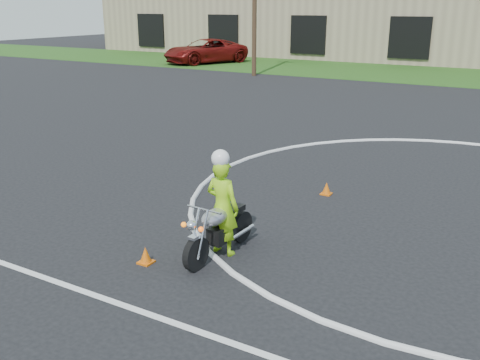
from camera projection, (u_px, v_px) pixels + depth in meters
The scene contains 5 objects.
ground at pixel (431, 256), 9.53m from camera, with size 120.00×120.00×0.00m, color black.
primary_motorcycle at pixel (219, 229), 9.41m from camera, with size 0.70×1.99×1.04m.
rider_primary_grp at pixel (222, 204), 9.39m from camera, with size 0.66×0.46×1.94m.
pickup_grp at pixel (205, 51), 40.99m from camera, with size 5.43×7.21×1.82m.
warehouse at pixel (323, 6), 49.70m from camera, with size 41.00×17.00×8.30m.
Camera 1 is at (1.34, -9.18, 4.26)m, focal length 40.00 mm.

